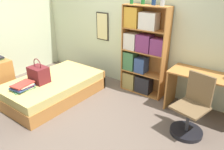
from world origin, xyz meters
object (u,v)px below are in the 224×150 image
waste_bin (194,107)px  handbag (39,74)px  bookcase (141,51)px  bottle_clear (154,1)px  book_stack_on_bed (23,86)px  desk_chair (190,116)px  bed (54,88)px  desk (211,88)px

waste_bin → handbag: bearing=-152.1°
bookcase → bottle_clear: (0.18, 0.03, 0.94)m
book_stack_on_bed → desk_chair: size_ratio=0.43×
bed → bookcase: bookcase is taller
bottle_clear → desk_chair: size_ratio=0.20×
bed → bottle_clear: (1.39, 1.24, 1.60)m
bed → desk_chair: (2.49, 0.50, 0.10)m
bookcase → bed: bearing=-134.7°
bed → book_stack_on_bed: book_stack_on_bed is taller
bottle_clear → desk: (1.20, -0.14, -1.27)m
desk_chair → waste_bin: desk_chair is taller
bookcase → waste_bin: bookcase is taller
desk → desk_chair: (-0.10, -0.61, -0.23)m
handbag → desk: size_ratio=0.34×
bed → desk_chair: 2.54m
book_stack_on_bed → waste_bin: (2.45, 1.65, -0.32)m
handbag → bed: bearing=73.1°
handbag → bottle_clear: 2.43m
book_stack_on_bed → desk_chair: (2.56, 1.09, -0.15)m
desk → waste_bin: desk is taller
book_stack_on_bed → desk: size_ratio=0.29×
desk → waste_bin: 0.46m
desk → waste_bin: bearing=-165.6°
handbag → bookcase: (1.28, 1.46, 0.31)m
bookcase → waste_bin: (1.18, -0.16, -0.73)m
book_stack_on_bed → bed: bearing=83.4°
bed → desk: bearing=23.2°
bottle_clear → book_stack_on_bed: bearing=-128.3°
bookcase → bottle_clear: size_ratio=9.23×
bed → desk_chair: bearing=11.3°
desk_chair → waste_bin: 0.59m
bed → desk_chair: desk_chair is taller
book_stack_on_bed → desk: bearing=32.7°
book_stack_on_bed → bookcase: bearing=54.9°
desk_chair → bed: bearing=-168.7°
bookcase → desk: bearing=-4.5°
waste_bin → book_stack_on_bed: bearing=-146.1°
bottle_clear → desk: bearing=-6.5°
bed → book_stack_on_bed: (-0.07, -0.59, 0.25)m
handbag → waste_bin: handbag is taller
desk → bed: bearing=-156.8°
bottle_clear → desk_chair: (1.10, -0.74, -1.50)m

